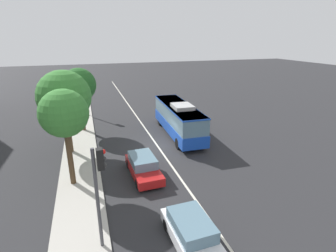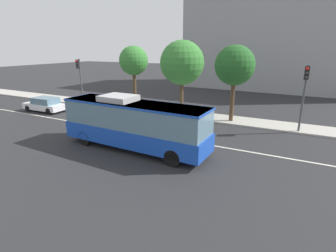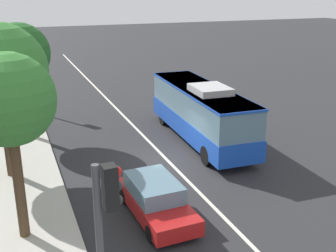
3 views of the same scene
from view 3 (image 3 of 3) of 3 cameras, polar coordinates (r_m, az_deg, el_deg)
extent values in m
plane|color=#28282B|center=(21.18, 0.18, -5.00)|extent=(160.00, 160.00, 0.00)
cube|color=#B2ADA3|center=(19.91, -18.51, -7.42)|extent=(80.00, 2.85, 0.14)
cube|color=silver|center=(21.18, 0.18, -4.99)|extent=(76.00, 0.16, 0.01)
cube|color=#1947B7|center=(23.95, 4.44, 0.28)|extent=(10.09, 2.89, 1.10)
cube|color=slate|center=(23.56, 4.52, 3.37)|extent=(9.89, 2.81, 1.58)
cube|color=#1947B7|center=(23.38, 4.57, 5.09)|extent=(9.99, 2.86, 0.12)
cube|color=#B2B2B2|center=(22.27, 5.82, 5.00)|extent=(2.27, 1.88, 0.36)
cylinder|color=black|center=(26.73, -0.65, 1.23)|extent=(1.01, 0.34, 1.00)
cylinder|color=black|center=(27.48, 3.71, 1.67)|extent=(1.01, 0.34, 1.00)
cylinder|color=black|center=(20.78, 5.35, -4.06)|extent=(1.01, 0.34, 1.00)
cylinder|color=black|center=(21.73, 10.66, -3.28)|extent=(1.01, 0.34, 1.00)
cube|color=#B21919|center=(16.25, -1.61, -10.70)|extent=(4.56, 1.97, 0.60)
cube|color=slate|center=(16.17, -1.97, -8.38)|extent=(2.58, 1.75, 0.64)
cylinder|color=black|center=(15.47, 3.36, -13.26)|extent=(0.65, 0.24, 0.64)
cylinder|color=black|center=(14.91, -2.32, -14.57)|extent=(0.65, 0.24, 0.64)
cylinder|color=black|center=(17.84, -1.03, -8.61)|extent=(0.65, 0.24, 0.64)
cylinder|color=black|center=(17.36, -5.97, -9.53)|extent=(0.65, 0.24, 0.64)
cube|color=black|center=(8.49, -7.97, -8.35)|extent=(0.34, 0.30, 0.96)
sphere|color=red|center=(8.39, -7.08, -6.21)|extent=(0.22, 0.22, 0.22)
sphere|color=#2D2D2D|center=(8.53, -7.00, -8.17)|extent=(0.22, 0.22, 0.22)
sphere|color=#2D2D2D|center=(8.68, -6.91, -10.05)|extent=(0.22, 0.22, 0.22)
cylinder|color=#47474C|center=(30.55, -18.55, 6.53)|extent=(0.16, 0.16, 5.20)
cube|color=black|center=(30.22, -18.42, 10.38)|extent=(0.34, 0.30, 0.96)
sphere|color=red|center=(30.17, -18.19, 11.01)|extent=(0.22, 0.22, 0.22)
sphere|color=#2D2D2D|center=(30.21, -18.13, 10.41)|extent=(0.22, 0.22, 0.22)
sphere|color=#2D2D2D|center=(30.26, -18.07, 9.81)|extent=(0.22, 0.22, 0.22)
cylinder|color=#4C3823|center=(25.36, -18.95, 2.42)|extent=(0.36, 0.36, 3.71)
sphere|color=#235B23|center=(24.73, -19.71, 9.38)|extent=(3.38, 3.38, 3.38)
cylinder|color=#4C3823|center=(20.28, -21.15, -2.26)|extent=(0.36, 0.36, 3.39)
cylinder|color=#4C3823|center=(15.13, -19.73, -8.04)|extent=(0.36, 0.36, 3.94)
sphere|color=#387F33|center=(14.08, -21.09, 3.40)|extent=(3.04, 3.04, 3.04)
camera|label=1|loc=(3.31, 135.27, 6.48)|focal=27.37mm
camera|label=2|loc=(37.72, 17.30, 14.70)|focal=27.74mm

